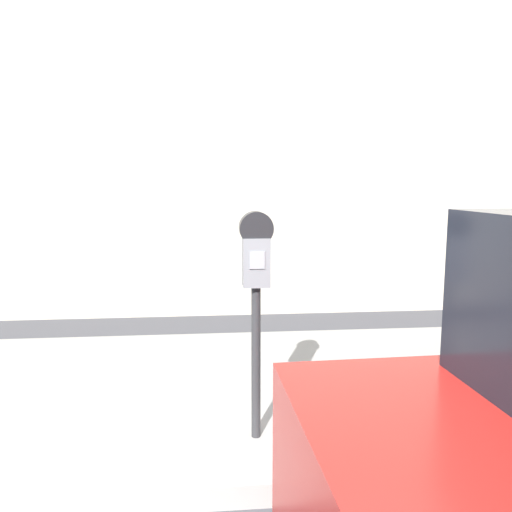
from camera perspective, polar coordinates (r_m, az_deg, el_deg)
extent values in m
cube|color=#9E9B96|center=(4.27, -0.70, -15.20)|extent=(24.00, 2.80, 0.14)
cube|color=beige|center=(6.76, -2.72, 15.73)|extent=(24.00, 0.30, 5.28)
cylinder|color=#2D2D30|center=(3.25, 0.00, -12.09)|extent=(0.06, 0.06, 1.00)
cube|color=slate|center=(3.08, 0.00, -0.67)|extent=(0.17, 0.15, 0.30)
cube|color=gray|center=(3.00, 0.14, -0.48)|extent=(0.09, 0.01, 0.11)
cylinder|color=black|center=(3.06, 0.00, 3.19)|extent=(0.21, 0.12, 0.21)
cylinder|color=black|center=(2.70, 23.76, -25.18)|extent=(0.64, 0.24, 0.63)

